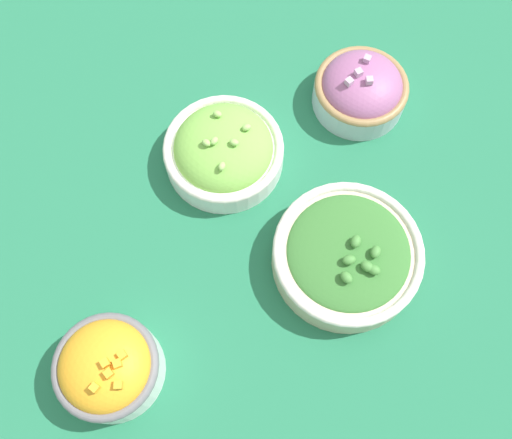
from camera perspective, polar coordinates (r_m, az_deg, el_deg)
name	(u,v)px	position (r m, az deg, el deg)	size (l,w,h in m)	color
ground_plane	(256,228)	(0.76, 0.00, -0.81)	(3.00, 3.00, 0.00)	#23704C
bowl_broccoli	(347,255)	(0.73, 9.10, -3.50)	(0.19, 0.19, 0.07)	beige
bowl_lettuce	(224,150)	(0.78, -3.26, 6.92)	(0.16, 0.16, 0.08)	white
bowl_squash	(108,367)	(0.70, -14.60, -14.11)	(0.12, 0.12, 0.09)	white
bowl_red_onion	(361,89)	(0.84, 10.44, 12.71)	(0.13, 0.13, 0.08)	#B2C1CC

